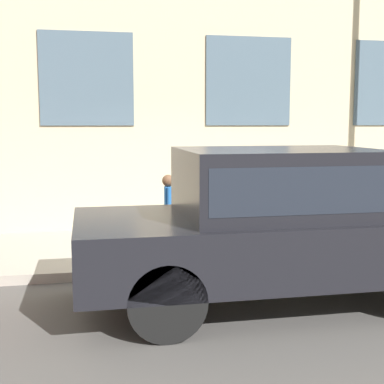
% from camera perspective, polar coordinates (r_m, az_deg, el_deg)
% --- Properties ---
extents(ground_plane, '(80.00, 80.00, 0.00)m').
position_cam_1_polar(ground_plane, '(7.48, 1.14, -8.84)').
color(ground_plane, '#514F4C').
extents(sidewalk, '(2.78, 60.00, 0.14)m').
position_cam_1_polar(sidewalk, '(8.78, -0.83, -5.92)').
color(sidewalk, '#A8A093').
rests_on(sidewalk, ground_plane).
extents(fire_hydrant, '(0.32, 0.43, 0.78)m').
position_cam_1_polar(fire_hydrant, '(8.04, 2.66, -3.75)').
color(fire_hydrant, gold).
rests_on(fire_hydrant, sidewalk).
extents(person, '(0.28, 0.19, 1.16)m').
position_cam_1_polar(person, '(8.33, -2.56, -1.30)').
color(person, '#726651').
rests_on(person, sidewalk).
extents(parked_car_charcoal_near, '(1.91, 4.59, 1.80)m').
position_cam_1_polar(parked_car_charcoal_near, '(6.23, 9.12, -2.90)').
color(parked_car_charcoal_near, black).
rests_on(parked_car_charcoal_near, ground_plane).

